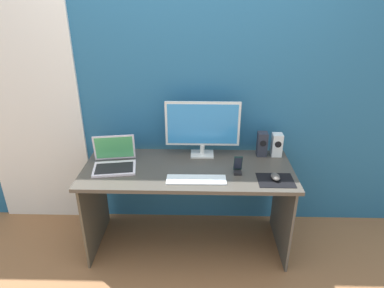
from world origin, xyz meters
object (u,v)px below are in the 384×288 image
at_px(speaker_right, 277,145).
at_px(keyboard_external, 196,180).
at_px(fishbowl, 122,146).
at_px(laptop, 114,161).
at_px(mouse, 275,177).
at_px(phone_in_dock, 238,167).
at_px(speaker_near_monitor, 262,144).
at_px(monitor, 203,126).

relative_size(speaker_right, keyboard_external, 0.45).
height_order(speaker_right, fishbowl, speaker_right).
relative_size(laptop, mouse, 3.43).
relative_size(speaker_right, phone_in_dock, 1.34).
xyz_separation_m(speaker_near_monitor, laptop, (-1.12, -0.22, -0.05)).
xyz_separation_m(laptop, phone_in_dock, (0.91, -0.08, 0.00)).
relative_size(speaker_near_monitor, phone_in_dock, 1.42).
relative_size(speaker_right, mouse, 1.84).
bearing_deg(fishbowl, monitor, -0.77).
relative_size(fishbowl, mouse, 1.46).
height_order(monitor, keyboard_external, monitor).
height_order(speaker_near_monitor, laptop, laptop).
distance_m(speaker_near_monitor, laptop, 1.15).
height_order(monitor, laptop, monitor).
bearing_deg(speaker_right, mouse, -101.75).
height_order(laptop, mouse, laptop).
bearing_deg(fishbowl, speaker_right, -0.11).
bearing_deg(monitor, keyboard_external, -96.03).
relative_size(speaker_near_monitor, keyboard_external, 0.47).
distance_m(speaker_right, speaker_near_monitor, 0.12).
bearing_deg(laptop, mouse, -7.64).
height_order(fishbowl, mouse, fishbowl).
xyz_separation_m(speaker_right, fishbowl, (-1.23, 0.00, -0.02)).
xyz_separation_m(monitor, mouse, (0.51, -0.37, -0.22)).
relative_size(monitor, mouse, 5.76).
bearing_deg(phone_in_dock, keyboard_external, -160.18).
xyz_separation_m(speaker_right, laptop, (-1.24, -0.22, -0.05)).
distance_m(speaker_near_monitor, fishbowl, 1.11).
distance_m(speaker_right, phone_in_dock, 0.45).
distance_m(monitor, keyboard_external, 0.47).
bearing_deg(laptop, fishbowl, 87.43).
bearing_deg(speaker_near_monitor, mouse, -84.35).
bearing_deg(keyboard_external, mouse, 2.14).
distance_m(monitor, mouse, 0.67).
relative_size(fishbowl, phone_in_dock, 1.06).
distance_m(laptop, keyboard_external, 0.64).
bearing_deg(keyboard_external, fishbowl, 145.31).
bearing_deg(mouse, monitor, 139.95).
bearing_deg(mouse, keyboard_external, 178.85).
distance_m(monitor, laptop, 0.71).
relative_size(keyboard_external, phone_in_dock, 3.01).
xyz_separation_m(speaker_right, phone_in_dock, (-0.33, -0.30, -0.04)).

